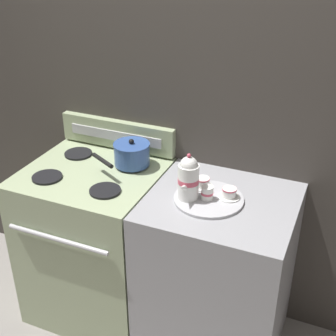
{
  "coord_description": "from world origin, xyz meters",
  "views": [
    {
      "loc": [
        0.86,
        -1.82,
        2.11
      ],
      "look_at": [
        0.06,
        0.06,
        1.0
      ],
      "focal_mm": 50.0,
      "sensor_mm": 36.0,
      "label": 1
    }
  ],
  "objects_px": {
    "stove": "(97,242)",
    "serving_tray": "(209,199)",
    "saucepan": "(131,154)",
    "teapot": "(188,178)",
    "teacup_left": "(229,193)",
    "teacup_right": "(203,182)",
    "creamer_jug": "(207,193)"
  },
  "relations": [
    {
      "from": "stove",
      "to": "serving_tray",
      "type": "height_order",
      "value": "serving_tray"
    },
    {
      "from": "saucepan",
      "to": "serving_tray",
      "type": "relative_size",
      "value": 0.92
    },
    {
      "from": "serving_tray",
      "to": "teapot",
      "type": "height_order",
      "value": "teapot"
    },
    {
      "from": "teacup_left",
      "to": "teacup_right",
      "type": "xyz_separation_m",
      "value": [
        -0.15,
        0.04,
        0.0
      ]
    },
    {
      "from": "teacup_left",
      "to": "creamer_jug",
      "type": "height_order",
      "value": "creamer_jug"
    },
    {
      "from": "creamer_jug",
      "to": "saucepan",
      "type": "bearing_deg",
      "value": 160.11
    },
    {
      "from": "saucepan",
      "to": "teacup_left",
      "type": "bearing_deg",
      "value": -12.0
    },
    {
      "from": "serving_tray",
      "to": "saucepan",
      "type": "bearing_deg",
      "value": 161.63
    },
    {
      "from": "teacup_right",
      "to": "teacup_left",
      "type": "bearing_deg",
      "value": -16.38
    },
    {
      "from": "teacup_right",
      "to": "creamer_jug",
      "type": "distance_m",
      "value": 0.11
    },
    {
      "from": "teapot",
      "to": "teacup_right",
      "type": "relative_size",
      "value": 2.22
    },
    {
      "from": "creamer_jug",
      "to": "serving_tray",
      "type": "bearing_deg",
      "value": 73.4
    },
    {
      "from": "serving_tray",
      "to": "creamer_jug",
      "type": "distance_m",
      "value": 0.04
    },
    {
      "from": "serving_tray",
      "to": "creamer_jug",
      "type": "height_order",
      "value": "creamer_jug"
    },
    {
      "from": "teacup_right",
      "to": "serving_tray",
      "type": "bearing_deg",
      "value": -54.02
    },
    {
      "from": "teacup_left",
      "to": "teacup_right",
      "type": "height_order",
      "value": "same"
    },
    {
      "from": "teacup_left",
      "to": "teacup_right",
      "type": "bearing_deg",
      "value": 163.62
    },
    {
      "from": "stove",
      "to": "serving_tray",
      "type": "relative_size",
      "value": 2.81
    },
    {
      "from": "stove",
      "to": "serving_tray",
      "type": "bearing_deg",
      "value": -1.72
    },
    {
      "from": "serving_tray",
      "to": "teacup_right",
      "type": "xyz_separation_m",
      "value": [
        -0.06,
        0.08,
        0.03
      ]
    },
    {
      "from": "teacup_left",
      "to": "creamer_jug",
      "type": "relative_size",
      "value": 1.57
    },
    {
      "from": "stove",
      "to": "creamer_jug",
      "type": "xyz_separation_m",
      "value": [
        0.66,
        -0.03,
        0.51
      ]
    },
    {
      "from": "teacup_left",
      "to": "creamer_jug",
      "type": "xyz_separation_m",
      "value": [
        -0.09,
        -0.05,
        0.01
      ]
    },
    {
      "from": "teapot",
      "to": "creamer_jug",
      "type": "relative_size",
      "value": 3.48
    },
    {
      "from": "teacup_left",
      "to": "creamer_jug",
      "type": "bearing_deg",
      "value": -149.66
    },
    {
      "from": "teapot",
      "to": "teacup_right",
      "type": "bearing_deg",
      "value": 76.79
    },
    {
      "from": "serving_tray",
      "to": "teapot",
      "type": "distance_m",
      "value": 0.15
    },
    {
      "from": "stove",
      "to": "saucepan",
      "type": "xyz_separation_m",
      "value": [
        0.17,
        0.14,
        0.53
      ]
    },
    {
      "from": "teacup_left",
      "to": "stove",
      "type": "bearing_deg",
      "value": -178.45
    },
    {
      "from": "teacup_right",
      "to": "creamer_jug",
      "type": "bearing_deg",
      "value": -59.63
    },
    {
      "from": "teacup_left",
      "to": "creamer_jug",
      "type": "distance_m",
      "value": 0.11
    },
    {
      "from": "serving_tray",
      "to": "creamer_jug",
      "type": "relative_size",
      "value": 4.98
    }
  ]
}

